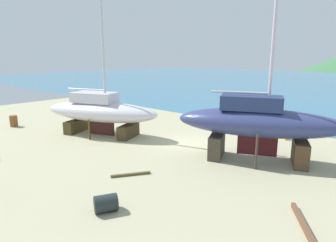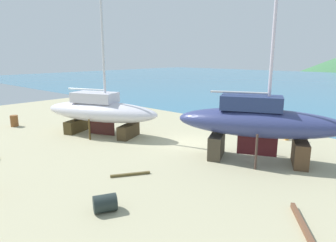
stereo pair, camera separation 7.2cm
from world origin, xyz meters
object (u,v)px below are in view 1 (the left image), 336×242
Objects in this scene: worker at (287,127)px; barrel_by_slipway at (14,121)px; barrel_rust_far at (106,203)px; sailboat_small_center at (258,123)px; sailboat_far_slipway at (100,111)px.

worker reaches higher than barrel_by_slipway.
worker is 14.05m from barrel_rust_far.
sailboat_small_center reaches higher than barrel_by_slipway.
worker reaches higher than barrel_rust_far.
barrel_by_slipway is (-18.13, -5.56, -1.66)m from sailboat_small_center.
sailboat_far_slipway is 8.09m from barrel_by_slipway.
sailboat_far_slipway is at bearing 23.48° from barrel_by_slipway.
sailboat_small_center reaches higher than barrel_rust_far.
sailboat_far_slipway reaches higher than sailboat_small_center.
sailboat_small_center reaches higher than worker.
barrel_by_slipway is (-7.33, -3.18, -1.30)m from sailboat_far_slipway.
sailboat_small_center is 5.37m from worker.
barrel_by_slipway is at bearing 173.30° from sailboat_small_center.
worker is at bearing 14.82° from sailboat_far_slipway.
sailboat_small_center is at bearing 78.90° from barrel_rust_far.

